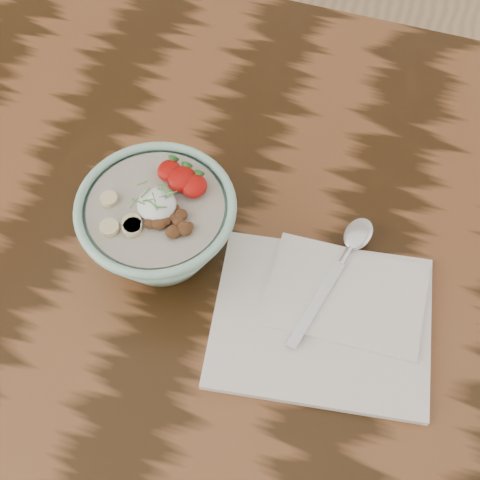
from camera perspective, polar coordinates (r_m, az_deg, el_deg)
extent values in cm
cube|color=black|center=(88.54, -2.69, 0.65)|extent=(160.00, 90.00, 4.00)
cylinder|color=#97CBB5|center=(84.71, -6.54, -0.76)|extent=(8.21, 8.21, 1.17)
torus|color=#97CBB5|center=(76.64, -7.25, 2.84)|extent=(18.66, 18.66, 1.07)
cylinder|color=#B7A997|center=(77.13, -7.20, 2.60)|extent=(15.83, 15.83, 0.98)
ellipsoid|color=white|center=(75.86, -7.12, 3.02)|extent=(4.46, 4.46, 2.45)
ellipsoid|color=#AA0A07|center=(78.61, -6.07, 5.93)|extent=(2.75, 3.03, 1.51)
cone|color=#286623|center=(79.05, -5.77, 6.75)|extent=(1.40, 1.03, 1.52)
ellipsoid|color=#AA0A07|center=(76.96, -3.94, 4.62)|extent=(2.99, 3.29, 1.64)
cone|color=#286623|center=(77.44, -3.61, 5.52)|extent=(1.40, 1.03, 1.52)
ellipsoid|color=#AA0A07|center=(77.54, -4.99, 5.20)|extent=(3.31, 3.65, 1.82)
cone|color=#286623|center=(78.10, -4.63, 6.18)|extent=(1.40, 1.03, 1.52)
cylinder|color=beige|center=(75.19, -9.12, 1.16)|extent=(2.07, 2.07, 0.70)
cylinder|color=beige|center=(75.44, -9.22, 1.44)|extent=(2.21, 2.21, 0.70)
cylinder|color=beige|center=(75.07, -9.23, 0.99)|extent=(2.08, 2.08, 0.70)
cylinder|color=beige|center=(75.56, -11.09, 1.04)|extent=(2.17, 2.17, 0.70)
cylinder|color=beige|center=(77.71, -11.12, 3.45)|extent=(2.00, 2.00, 0.70)
ellipsoid|color=brown|center=(75.07, -6.80, 1.87)|extent=(2.46, 2.37, 0.92)
ellipsoid|color=brown|center=(74.42, -4.40, 1.16)|extent=(1.54, 1.59, 0.71)
ellipsoid|color=brown|center=(74.78, -5.28, 1.58)|extent=(1.92, 1.93, 1.01)
ellipsoid|color=brown|center=(74.97, -7.68, 1.42)|extent=(1.64, 1.35, 1.10)
ellipsoid|color=brown|center=(74.98, -6.38, 1.61)|extent=(1.77, 1.79, 1.05)
ellipsoid|color=brown|center=(75.17, -5.09, 2.14)|extent=(2.15, 2.16, 1.08)
ellipsoid|color=brown|center=(73.99, -5.70, 0.71)|extent=(2.51, 2.49, 0.94)
ellipsoid|color=brown|center=(74.09, -4.73, 0.97)|extent=(2.33, 2.31, 1.32)
ellipsoid|color=brown|center=(75.92, -5.63, 2.78)|extent=(1.62, 1.54, 0.82)
ellipsoid|color=brown|center=(74.66, -6.97, 1.37)|extent=(1.89, 1.40, 1.06)
ellipsoid|color=brown|center=(75.16, -5.68, 1.93)|extent=(1.54, 1.40, 0.95)
cylinder|color=#4B8A3A|center=(75.01, -6.65, 3.71)|extent=(1.01, 0.85, 0.22)
cylinder|color=#4B8A3A|center=(74.68, -7.56, 3.16)|extent=(1.45, 0.62, 0.23)
cylinder|color=#4B8A3A|center=(75.56, -8.06, 4.03)|extent=(0.75, 1.60, 0.24)
cylinder|color=#4B8A3A|center=(74.93, -9.01, 3.13)|extent=(0.54, 1.56, 0.23)
cylinder|color=#4B8A3A|center=(75.48, -6.44, 4.25)|extent=(1.71, 0.18, 0.24)
cylinder|color=#4B8A3A|center=(74.44, -7.33, 2.94)|extent=(1.16, 0.94, 0.23)
cylinder|color=#4B8A3A|center=(74.22, -6.75, 2.80)|extent=(1.29, 0.49, 0.22)
cylinder|color=#4B8A3A|center=(75.90, -6.60, 4.67)|extent=(1.06, 0.28, 0.22)
cylinder|color=#4B8A3A|center=(75.45, -6.41, 4.23)|extent=(1.21, 0.88, 0.23)
cylinder|color=#4B8A3A|center=(75.03, -7.35, 3.60)|extent=(1.00, 1.31, 0.23)
cylinder|color=#4B8A3A|center=(74.98, -8.68, 3.26)|extent=(1.64, 0.41, 0.24)
cylinder|color=#4B8A3A|center=(75.05, -5.94, 3.87)|extent=(1.14, 1.40, 0.24)
cylinder|color=#4B8A3A|center=(76.37, -8.34, 4.82)|extent=(1.09, 0.99, 0.22)
cylinder|color=#4B8A3A|center=(74.92, -7.83, 3.38)|extent=(1.15, 0.63, 0.22)
cube|color=white|center=(80.31, 6.96, -6.93)|extent=(28.26, 24.12, 0.98)
cube|color=white|center=(81.35, 9.03, -4.64)|extent=(19.17, 13.53, 0.59)
cube|color=silver|center=(79.77, 6.52, -5.48)|extent=(4.16, 12.69, 0.39)
cylinder|color=silver|center=(83.32, 9.10, -1.11)|extent=(1.53, 3.42, 0.78)
ellipsoid|color=silver|center=(84.85, 10.07, 0.54)|extent=(4.49, 5.74, 1.06)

